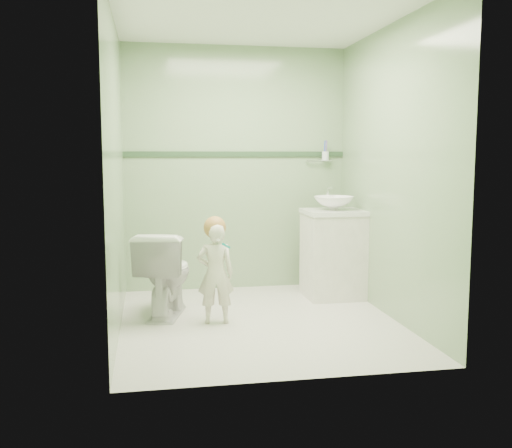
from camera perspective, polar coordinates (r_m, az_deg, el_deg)
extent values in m
plane|color=silver|center=(4.80, 0.33, -9.50)|extent=(2.50, 2.50, 0.00)
cube|color=#87AC7A|center=(5.84, -1.95, 5.37)|extent=(2.20, 0.04, 2.40)
cube|color=#87AC7A|center=(3.39, 4.27, 4.27)|extent=(2.20, 0.04, 2.40)
cube|color=#87AC7A|center=(4.54, -13.50, 4.75)|extent=(0.04, 2.50, 2.40)
cube|color=#87AC7A|center=(4.93, 13.04, 4.92)|extent=(0.04, 2.50, 2.40)
plane|color=white|center=(4.72, 0.35, 19.68)|extent=(2.50, 2.50, 0.00)
cube|color=#2A462B|center=(5.83, -1.93, 6.84)|extent=(2.20, 0.02, 0.05)
cube|color=silver|center=(5.58, 7.51, -3.03)|extent=(0.52, 0.50, 0.80)
cube|color=white|center=(5.52, 7.58, 1.17)|extent=(0.54, 0.52, 0.04)
imported|color=white|center=(5.51, 7.59, 2.04)|extent=(0.37, 0.37, 0.13)
cylinder|color=silver|center=(5.70, 6.98, 2.77)|extent=(0.03, 0.03, 0.18)
cylinder|color=silver|center=(5.65, 7.14, 3.54)|extent=(0.02, 0.12, 0.02)
cylinder|color=silver|center=(5.97, 6.17, 6.13)|extent=(0.26, 0.02, 0.02)
cylinder|color=silver|center=(5.97, 6.78, 6.60)|extent=(0.07, 0.07, 0.09)
cylinder|color=blue|center=(5.96, 6.70, 7.28)|extent=(0.01, 0.01, 0.17)
cylinder|color=#6B42A8|center=(5.96, 6.86, 7.27)|extent=(0.01, 0.01, 0.17)
imported|color=white|center=(4.96, -8.85, -4.77)|extent=(0.57, 0.78, 0.72)
imported|color=#EDE4CD|center=(4.68, -3.97, -4.85)|extent=(0.31, 0.22, 0.81)
sphere|color=#A37337|center=(4.65, -4.04, -0.33)|extent=(0.18, 0.18, 0.18)
cylinder|color=#008E89|center=(4.51, -2.92, -2.14)|extent=(0.08, 0.13, 0.06)
cube|color=white|center=(4.56, -3.71, -1.55)|extent=(0.03, 0.03, 0.02)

